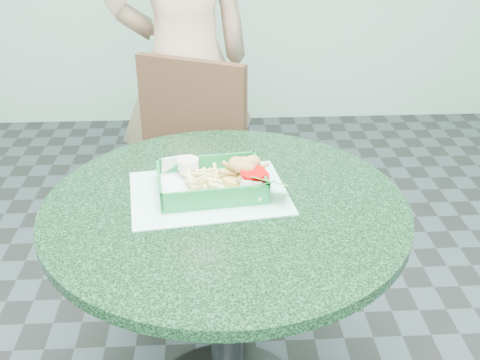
{
  "coord_description": "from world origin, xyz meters",
  "views": [
    {
      "loc": [
        -0.03,
        -1.27,
        1.52
      ],
      "look_at": [
        0.04,
        0.1,
        0.78
      ],
      "focal_mm": 42.0,
      "sensor_mm": 36.0,
      "label": 1
    }
  ],
  "objects_px": {
    "dining_chair": "(193,168)",
    "diner_person": "(184,40)",
    "food_basket": "(211,192)",
    "sauce_ramekin": "(192,169)",
    "cafe_table": "(226,260)",
    "crab_sandwich": "(245,178)"
  },
  "relations": [
    {
      "from": "dining_chair",
      "to": "diner_person",
      "type": "height_order",
      "value": "diner_person"
    },
    {
      "from": "food_basket",
      "to": "sauce_ramekin",
      "type": "distance_m",
      "value": 0.1
    },
    {
      "from": "cafe_table",
      "to": "sauce_ramekin",
      "type": "relative_size",
      "value": 16.26
    },
    {
      "from": "diner_person",
      "to": "food_basket",
      "type": "distance_m",
      "value": 0.98
    },
    {
      "from": "dining_chair",
      "to": "food_basket",
      "type": "xyz_separation_m",
      "value": [
        0.07,
        -0.61,
        0.23
      ]
    },
    {
      "from": "cafe_table",
      "to": "crab_sandwich",
      "type": "xyz_separation_m",
      "value": [
        0.06,
        0.07,
        0.22
      ]
    },
    {
      "from": "diner_person",
      "to": "sauce_ramekin",
      "type": "distance_m",
      "value": 0.89
    },
    {
      "from": "food_basket",
      "to": "sauce_ramekin",
      "type": "height_order",
      "value": "sauce_ramekin"
    },
    {
      "from": "food_basket",
      "to": "dining_chair",
      "type": "bearing_deg",
      "value": 96.72
    },
    {
      "from": "dining_chair",
      "to": "crab_sandwich",
      "type": "relative_size",
      "value": 7.33
    },
    {
      "from": "diner_person",
      "to": "crab_sandwich",
      "type": "bearing_deg",
      "value": 80.78
    },
    {
      "from": "diner_person",
      "to": "sauce_ramekin",
      "type": "relative_size",
      "value": 31.8
    },
    {
      "from": "crab_sandwich",
      "to": "sauce_ramekin",
      "type": "distance_m",
      "value": 0.16
    },
    {
      "from": "cafe_table",
      "to": "crab_sandwich",
      "type": "relative_size",
      "value": 7.59
    },
    {
      "from": "cafe_table",
      "to": "food_basket",
      "type": "height_order",
      "value": "food_basket"
    },
    {
      "from": "food_basket",
      "to": "crab_sandwich",
      "type": "relative_size",
      "value": 2.22
    },
    {
      "from": "dining_chair",
      "to": "crab_sandwich",
      "type": "xyz_separation_m",
      "value": [
        0.17,
        -0.59,
        0.27
      ]
    },
    {
      "from": "food_basket",
      "to": "crab_sandwich",
      "type": "distance_m",
      "value": 0.1
    },
    {
      "from": "food_basket",
      "to": "sauce_ramekin",
      "type": "xyz_separation_m",
      "value": [
        -0.05,
        0.08,
        0.03
      ]
    },
    {
      "from": "cafe_table",
      "to": "crab_sandwich",
      "type": "distance_m",
      "value": 0.24
    },
    {
      "from": "cafe_table",
      "to": "sauce_ramekin",
      "type": "distance_m",
      "value": 0.28
    },
    {
      "from": "diner_person",
      "to": "food_basket",
      "type": "relative_size",
      "value": 6.68
    }
  ]
}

